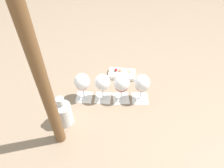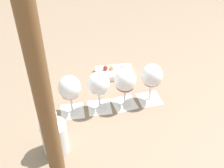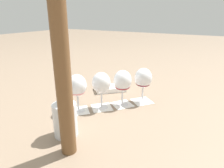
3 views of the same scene
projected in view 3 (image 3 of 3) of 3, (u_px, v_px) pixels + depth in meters
ground_plane at (112, 106)px, 1.02m from camera, size 8.00×8.00×0.00m
tasting_card_0 at (79, 111)px, 0.97m from camera, size 0.14×0.14×0.00m
tasting_card_1 at (102, 107)px, 1.00m from camera, size 0.14×0.14×0.00m
tasting_card_2 at (122, 104)px, 1.04m from camera, size 0.14×0.13×0.00m
tasting_card_3 at (142, 101)px, 1.08m from camera, size 0.14×0.14×0.00m
wine_glass_0 at (77, 87)px, 0.93m from camera, size 0.09×0.09×0.18m
wine_glass_1 at (101, 84)px, 0.96m from camera, size 0.09×0.09×0.18m
wine_glass_2 at (123, 82)px, 1.00m from camera, size 0.09×0.09×0.18m
wine_glass_3 at (143, 79)px, 1.04m from camera, size 0.09×0.09×0.18m
ceramic_vase at (65, 116)px, 0.75m from camera, size 0.09×0.09×0.19m
snack_dish at (110, 88)px, 1.23m from camera, size 0.20×0.20×0.05m
umbrella_pole at (58, 15)px, 0.54m from camera, size 0.05×0.05×0.89m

